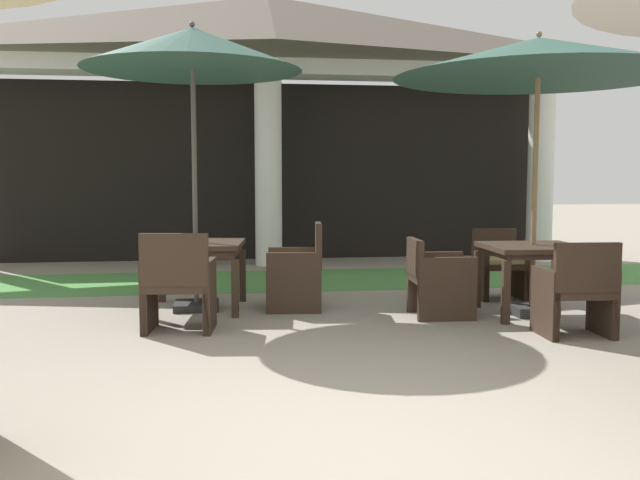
{
  "coord_description": "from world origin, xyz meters",
  "views": [
    {
      "loc": [
        -0.7,
        -3.4,
        1.41
      ],
      "look_at": [
        0.12,
        2.6,
        0.86
      ],
      "focal_mm": 39.27,
      "sensor_mm": 36.0,
      "label": 1
    }
  ],
  "objects_px": {
    "patio_table_far_back": "(533,254)",
    "patio_umbrella_far_back": "(538,59)",
    "patio_umbrella_mid_left": "(193,51)",
    "patio_chair_far_back_north": "(499,266)",
    "patio_chair_mid_left_south": "(178,286)",
    "patio_chair_far_back_west": "(438,279)",
    "patio_chair_far_back_south": "(576,292)",
    "patio_table_mid_left": "(196,251)",
    "patio_chair_mid_left_east": "(298,270)"
  },
  "relations": [
    {
      "from": "patio_umbrella_mid_left",
      "to": "patio_table_far_back",
      "type": "relative_size",
      "value": 3.05
    },
    {
      "from": "patio_table_far_back",
      "to": "patio_chair_far_back_south",
      "type": "relative_size",
      "value": 1.16
    },
    {
      "from": "patio_umbrella_mid_left",
      "to": "patio_chair_mid_left_south",
      "type": "relative_size",
      "value": 3.28
    },
    {
      "from": "patio_chair_mid_left_south",
      "to": "patio_chair_far_back_west",
      "type": "bearing_deg",
      "value": 14.22
    },
    {
      "from": "patio_umbrella_mid_left",
      "to": "patio_umbrella_far_back",
      "type": "bearing_deg",
      "value": -12.57
    },
    {
      "from": "patio_umbrella_mid_left",
      "to": "patio_chair_far_back_west",
      "type": "relative_size",
      "value": 3.81
    },
    {
      "from": "patio_chair_far_back_north",
      "to": "patio_umbrella_far_back",
      "type": "bearing_deg",
      "value": 90.0
    },
    {
      "from": "patio_umbrella_far_back",
      "to": "patio_table_mid_left",
      "type": "bearing_deg",
      "value": 167.43
    },
    {
      "from": "patio_umbrella_mid_left",
      "to": "patio_chair_far_back_south",
      "type": "bearing_deg",
      "value": -27.46
    },
    {
      "from": "patio_table_mid_left",
      "to": "patio_umbrella_far_back",
      "type": "distance_m",
      "value": 4.0
    },
    {
      "from": "patio_chair_far_back_south",
      "to": "patio_chair_far_back_north",
      "type": "distance_m",
      "value": 1.97
    },
    {
      "from": "patio_table_mid_left",
      "to": "patio_table_far_back",
      "type": "height_order",
      "value": "patio_table_mid_left"
    },
    {
      "from": "patio_umbrella_mid_left",
      "to": "patio_chair_mid_left_east",
      "type": "distance_m",
      "value": 2.53
    },
    {
      "from": "patio_chair_far_back_south",
      "to": "patio_chair_far_back_north",
      "type": "bearing_deg",
      "value": 90.0
    },
    {
      "from": "patio_chair_mid_left_south",
      "to": "patio_chair_far_back_south",
      "type": "bearing_deg",
      "value": -4.76
    },
    {
      "from": "patio_umbrella_far_back",
      "to": "patio_chair_far_back_west",
      "type": "bearing_deg",
      "value": 177.34
    },
    {
      "from": "patio_umbrella_mid_left",
      "to": "patio_chair_far_back_north",
      "type": "height_order",
      "value": "patio_umbrella_mid_left"
    },
    {
      "from": "patio_umbrella_far_back",
      "to": "patio_chair_far_back_north",
      "type": "height_order",
      "value": "patio_umbrella_far_back"
    },
    {
      "from": "patio_table_mid_left",
      "to": "patio_umbrella_far_back",
      "type": "xyz_separation_m",
      "value": [
        3.41,
        -0.76,
        1.94
      ]
    },
    {
      "from": "patio_chair_mid_left_east",
      "to": "patio_table_far_back",
      "type": "bearing_deg",
      "value": -99.15
    },
    {
      "from": "patio_table_mid_left",
      "to": "patio_chair_far_back_north",
      "type": "distance_m",
      "value": 3.47
    },
    {
      "from": "patio_umbrella_mid_left",
      "to": "patio_chair_far_back_west",
      "type": "xyz_separation_m",
      "value": [
        2.43,
        -0.72,
        -2.32
      ]
    },
    {
      "from": "patio_table_mid_left",
      "to": "patio_chair_far_back_west",
      "type": "height_order",
      "value": "patio_chair_far_back_west"
    },
    {
      "from": "patio_umbrella_mid_left",
      "to": "patio_chair_mid_left_east",
      "type": "bearing_deg",
      "value": -6.24
    },
    {
      "from": "patio_chair_mid_left_south",
      "to": "patio_umbrella_mid_left",
      "type": "bearing_deg",
      "value": 90.0
    },
    {
      "from": "patio_umbrella_mid_left",
      "to": "patio_umbrella_far_back",
      "type": "relative_size",
      "value": 1.04
    },
    {
      "from": "patio_chair_mid_left_east",
      "to": "patio_table_far_back",
      "type": "height_order",
      "value": "patio_chair_mid_left_east"
    },
    {
      "from": "patio_chair_mid_left_south",
      "to": "patio_chair_far_back_south",
      "type": "xyz_separation_m",
      "value": [
        3.48,
        -0.68,
        -0.03
      ]
    },
    {
      "from": "patio_table_mid_left",
      "to": "patio_table_far_back",
      "type": "xyz_separation_m",
      "value": [
        3.41,
        -0.76,
        -0.0
      ]
    },
    {
      "from": "patio_chair_far_back_west",
      "to": "patio_chair_far_back_south",
      "type": "bearing_deg",
      "value": 44.86
    },
    {
      "from": "patio_chair_mid_left_south",
      "to": "patio_chair_far_back_north",
      "type": "bearing_deg",
      "value": 26.13
    },
    {
      "from": "patio_chair_mid_left_east",
      "to": "patio_umbrella_far_back",
      "type": "xyz_separation_m",
      "value": [
        2.34,
        -0.64,
        2.16
      ]
    },
    {
      "from": "patio_umbrella_mid_left",
      "to": "patio_table_far_back",
      "type": "distance_m",
      "value": 4.07
    },
    {
      "from": "patio_table_far_back",
      "to": "patio_umbrella_far_back",
      "type": "height_order",
      "value": "patio_umbrella_far_back"
    },
    {
      "from": "patio_chair_far_back_south",
      "to": "patio_chair_far_back_west",
      "type": "height_order",
      "value": "patio_chair_far_back_south"
    },
    {
      "from": "patio_chair_far_back_south",
      "to": "patio_umbrella_far_back",
      "type": "bearing_deg",
      "value": 90.0
    },
    {
      "from": "patio_umbrella_mid_left",
      "to": "patio_chair_far_back_west",
      "type": "height_order",
      "value": "patio_umbrella_mid_left"
    },
    {
      "from": "patio_table_far_back",
      "to": "patio_table_mid_left",
      "type": "bearing_deg",
      "value": 167.43
    },
    {
      "from": "patio_chair_mid_left_east",
      "to": "patio_chair_far_back_west",
      "type": "relative_size",
      "value": 1.16
    },
    {
      "from": "patio_chair_mid_left_south",
      "to": "patio_chair_far_back_south",
      "type": "distance_m",
      "value": 3.55
    },
    {
      "from": "patio_umbrella_far_back",
      "to": "patio_chair_far_back_north",
      "type": "xyz_separation_m",
      "value": [
        0.05,
        0.98,
        -2.19
      ]
    },
    {
      "from": "patio_chair_far_back_north",
      "to": "patio_table_mid_left",
      "type": "bearing_deg",
      "value": 6.32
    },
    {
      "from": "patio_table_mid_left",
      "to": "patio_umbrella_mid_left",
      "type": "relative_size",
      "value": 0.36
    },
    {
      "from": "patio_chair_far_back_south",
      "to": "patio_table_far_back",
      "type": "bearing_deg",
      "value": 90.0
    },
    {
      "from": "patio_umbrella_mid_left",
      "to": "patio_chair_far_back_north",
      "type": "bearing_deg",
      "value": 3.66
    },
    {
      "from": "patio_umbrella_mid_left",
      "to": "patio_umbrella_far_back",
      "type": "distance_m",
      "value": 3.5
    },
    {
      "from": "patio_chair_mid_left_east",
      "to": "patio_table_far_back",
      "type": "xyz_separation_m",
      "value": [
        2.34,
        -0.64,
        0.21
      ]
    },
    {
      "from": "patio_umbrella_mid_left",
      "to": "patio_chair_mid_left_south",
      "type": "distance_m",
      "value": 2.52
    },
    {
      "from": "patio_chair_mid_left_east",
      "to": "patio_chair_mid_left_south",
      "type": "relative_size",
      "value": 1.0
    },
    {
      "from": "patio_table_far_back",
      "to": "patio_chair_far_back_north",
      "type": "height_order",
      "value": "patio_chair_far_back_north"
    }
  ]
}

